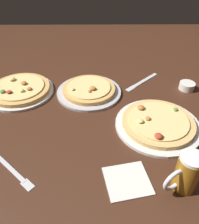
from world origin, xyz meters
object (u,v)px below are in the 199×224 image
(beer_mug_dark, at_px, (186,173))
(knife_right, at_px, (142,82))
(pizza_plate_side, at_px, (20,90))
(fork_left, at_px, (13,170))
(napkin_folded, at_px, (127,180))
(ramekin_sauce, at_px, (187,86))
(pizza_plate_far, at_px, (89,90))
(pizza_plate_near, at_px, (158,123))

(beer_mug_dark, distance_m, knife_right, 0.62)
(pizza_plate_side, relative_size, fork_left, 1.79)
(napkin_folded, bearing_deg, beer_mug_dark, -7.42)
(ramekin_sauce, xyz_separation_m, fork_left, (-0.72, -0.49, -0.01))
(napkin_folded, bearing_deg, knife_right, 77.00)
(beer_mug_dark, distance_m, ramekin_sauce, 0.58)
(pizza_plate_side, xyz_separation_m, knife_right, (0.60, 0.09, -0.01))
(beer_mug_dark, bearing_deg, fork_left, 173.32)
(pizza_plate_far, height_order, fork_left, pizza_plate_far)
(pizza_plate_far, relative_size, beer_mug_dark, 2.29)
(fork_left, xyz_separation_m, knife_right, (0.51, 0.56, 0.00))
(pizza_plate_far, relative_size, napkin_folded, 2.25)
(pizza_plate_near, distance_m, beer_mug_dark, 0.28)
(ramekin_sauce, bearing_deg, knife_right, 162.19)
(pizza_plate_near, distance_m, napkin_folded, 0.29)
(pizza_plate_far, relative_size, pizza_plate_side, 0.97)
(pizza_plate_near, bearing_deg, ramekin_sauce, 53.93)
(fork_left, relative_size, knife_right, 0.94)
(pizza_plate_far, distance_m, fork_left, 0.51)
(fork_left, height_order, knife_right, same)
(pizza_plate_side, distance_m, ramekin_sauce, 0.81)
(pizza_plate_near, relative_size, pizza_plate_far, 1.10)
(ramekin_sauce, relative_size, knife_right, 0.40)
(pizza_plate_near, bearing_deg, pizza_plate_side, 157.96)
(ramekin_sauce, height_order, knife_right, ramekin_sauce)
(ramekin_sauce, height_order, napkin_folded, ramekin_sauce)
(ramekin_sauce, xyz_separation_m, knife_right, (-0.21, 0.07, -0.01))
(pizza_plate_far, height_order, beer_mug_dark, beer_mug_dark)
(pizza_plate_side, bearing_deg, beer_mug_dark, -39.78)
(ramekin_sauce, height_order, fork_left, ramekin_sauce)
(pizza_plate_near, height_order, ramekin_sauce, pizza_plate_near)
(pizza_plate_side, bearing_deg, ramekin_sauce, 1.85)
(napkin_folded, xyz_separation_m, knife_right, (0.14, 0.60, -0.00))
(pizza_plate_far, relative_size, knife_right, 1.63)
(pizza_plate_far, xyz_separation_m, ramekin_sauce, (0.48, 0.03, 0.00))
(ramekin_sauce, bearing_deg, beer_mug_dark, -108.38)
(napkin_folded, bearing_deg, fork_left, 173.65)
(pizza_plate_near, relative_size, knife_right, 1.79)
(ramekin_sauce, xyz_separation_m, napkin_folded, (-0.35, -0.53, -0.01))
(ramekin_sauce, bearing_deg, pizza_plate_far, -176.22)
(pizza_plate_side, relative_size, ramekin_sauce, 4.25)
(beer_mug_dark, bearing_deg, pizza_plate_side, 140.22)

